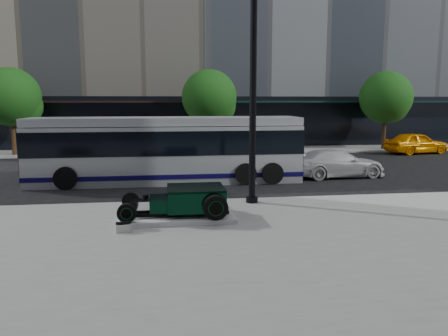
{
  "coord_description": "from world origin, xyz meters",
  "views": [
    {
      "loc": [
        -2.21,
        -17.38,
        3.64
      ],
      "look_at": [
        -0.01,
        -1.64,
        1.2
      ],
      "focal_mm": 35.0,
      "sensor_mm": 36.0,
      "label": 1
    }
  ],
  "objects": [
    {
      "name": "ground",
      "position": [
        0.0,
        0.0,
        0.0
      ],
      "size": [
        120.0,
        120.0,
        0.0
      ],
      "primitive_type": "plane",
      "color": "black",
      "rests_on": "ground"
    },
    {
      "name": "street_trees",
      "position": [
        1.15,
        13.07,
        3.77
      ],
      "size": [
        29.8,
        3.8,
        5.7
      ],
      "color": "black",
      "rests_on": "sidewalk_far"
    },
    {
      "name": "display_plinth",
      "position": [
        -1.82,
        -4.46,
        0.2
      ],
      "size": [
        3.4,
        1.8,
        0.15
      ],
      "primitive_type": "cube",
      "color": "silver",
      "rests_on": "sidewalk_near"
    },
    {
      "name": "lamppost",
      "position": [
        0.83,
        -2.68,
        3.65
      ],
      "size": [
        0.42,
        0.42,
        7.63
      ],
      "color": "black",
      "rests_on": "sidewalk_near"
    },
    {
      "name": "sidewalk_far",
      "position": [
        0.0,
        14.0,
        0.06
      ],
      "size": [
        70.0,
        4.0,
        0.12
      ],
      "primitive_type": "cube",
      "color": "gray",
      "rests_on": "ground"
    },
    {
      "name": "hot_rod",
      "position": [
        -1.49,
        -4.46,
        0.7
      ],
      "size": [
        3.22,
        2.0,
        0.81
      ],
      "color": "black",
      "rests_on": "display_plinth"
    },
    {
      "name": "white_sedan",
      "position": [
        6.09,
        2.51,
        0.67
      ],
      "size": [
        4.73,
        2.22,
        1.33
      ],
      "primitive_type": "imported",
      "rotation": [
        0.0,
        0.0,
        1.65
      ],
      "color": "silver",
      "rests_on": "ground"
    },
    {
      "name": "transit_bus",
      "position": [
        -2.05,
        2.44,
        1.49
      ],
      "size": [
        12.12,
        2.88,
        2.92
      ],
      "color": "#ADB1B7",
      "rests_on": "ground"
    },
    {
      "name": "sidewalk_near",
      "position": [
        0.0,
        -10.5,
        0.06
      ],
      "size": [
        70.0,
        17.0,
        0.12
      ],
      "primitive_type": "cube",
      "color": "gray",
      "rests_on": "ground"
    },
    {
      "name": "info_plaque",
      "position": [
        -3.34,
        -5.61,
        0.24
      ],
      "size": [
        0.43,
        0.34,
        0.31
      ],
      "color": "silver",
      "rests_on": "sidewalk_near"
    },
    {
      "name": "yellow_taxi",
      "position": [
        15.3,
        10.85,
        0.75
      ],
      "size": [
        4.62,
        2.46,
        1.5
      ],
      "primitive_type": "imported",
      "rotation": [
        0.0,
        0.0,
        1.74
      ],
      "color": "#FF9C00",
      "rests_on": "ground"
    }
  ]
}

